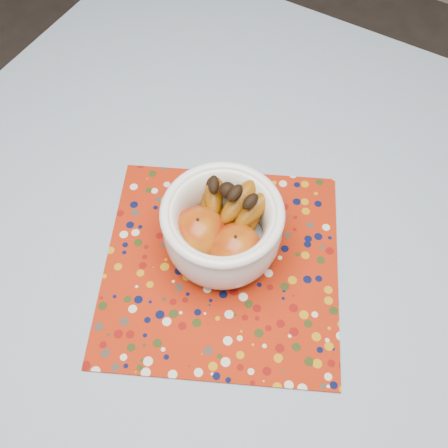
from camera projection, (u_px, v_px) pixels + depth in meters
name	position (u px, v px, depth m)	size (l,w,h in m)	color
table	(236.00, 286.00, 0.95)	(1.20, 1.20, 0.75)	brown
tablecloth	(237.00, 266.00, 0.88)	(1.32, 1.32, 0.01)	slate
placemat	(221.00, 265.00, 0.87)	(0.38, 0.38, 0.00)	#981D08
fruit_bowl	(222.00, 223.00, 0.83)	(0.19, 0.19, 0.14)	white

